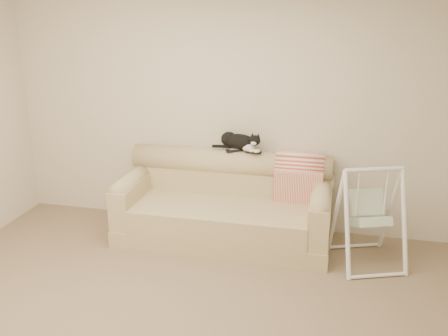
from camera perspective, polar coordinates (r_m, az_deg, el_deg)
name	(u,v)px	position (r m, az deg, el deg)	size (l,w,h in m)	color
ground_plane	(181,327)	(4.08, -4.97, -17.67)	(5.00, 5.00, 0.00)	brown
room_shell	(175,137)	(3.41, -5.67, 3.51)	(5.04, 4.04, 2.60)	beige
sofa	(225,207)	(5.27, 0.13, -4.43)	(2.20, 0.93, 0.90)	tan
remote_a	(234,150)	(5.28, 1.19, 2.05)	(0.18, 0.14, 0.03)	black
remote_b	(254,152)	(5.23, 3.40, 1.84)	(0.17, 0.06, 0.02)	black
tuxedo_cat	(240,141)	(5.28, 1.79, 3.05)	(0.54, 0.29, 0.21)	black
throw_blanket	(300,171)	(5.25, 8.65, -0.39)	(0.50, 0.38, 0.58)	#BB3827
baby_swing	(369,216)	(4.92, 16.26, -5.26)	(0.77, 0.80, 0.98)	white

